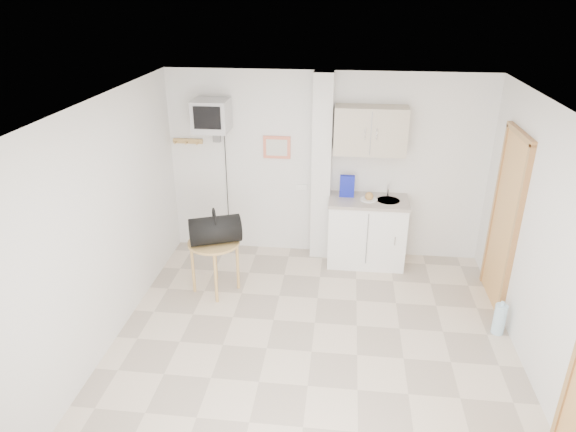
# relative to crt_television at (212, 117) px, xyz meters

# --- Properties ---
(ground) EXTENTS (4.50, 4.50, 0.00)m
(ground) POSITION_rel_crt_television_xyz_m (1.45, -2.02, -1.94)
(ground) COLOR beige
(ground) RESTS_ON ground
(room_envelope) EXTENTS (4.24, 4.54, 2.55)m
(room_envelope) POSITION_rel_crt_television_xyz_m (1.69, -1.93, -0.40)
(room_envelope) COLOR white
(room_envelope) RESTS_ON ground
(kitchenette) EXTENTS (1.03, 0.58, 2.10)m
(kitchenette) POSITION_rel_crt_television_xyz_m (2.02, -0.02, -1.13)
(kitchenette) COLOR white
(kitchenette) RESTS_ON ground
(crt_television) EXTENTS (0.44, 0.45, 2.15)m
(crt_television) POSITION_rel_crt_television_xyz_m (0.00, 0.00, 0.00)
(crt_television) COLOR slate
(crt_television) RESTS_ON ground
(round_table) EXTENTS (0.62, 0.62, 0.67)m
(round_table) POSITION_rel_crt_television_xyz_m (0.20, -0.97, -1.35)
(round_table) COLOR tan
(round_table) RESTS_ON ground
(duffel_bag) EXTENTS (0.67, 0.52, 0.44)m
(duffel_bag) POSITION_rel_crt_television_xyz_m (0.23, -1.00, -1.10)
(duffel_bag) COLOR black
(duffel_bag) RESTS_ON round_table
(water_bottle) EXTENTS (0.13, 0.13, 0.39)m
(water_bottle) POSITION_rel_crt_television_xyz_m (3.43, -1.47, -1.76)
(water_bottle) COLOR #B0D8EE
(water_bottle) RESTS_ON ground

